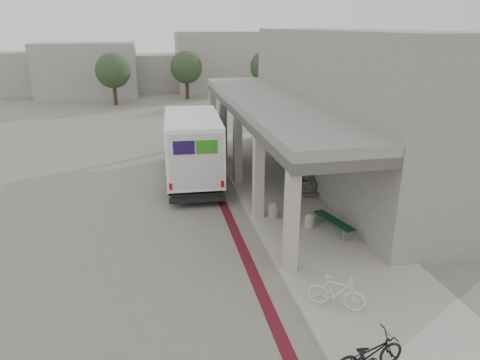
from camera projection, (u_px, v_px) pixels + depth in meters
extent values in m
plane|color=slate|center=(207.00, 229.00, 16.02)|extent=(120.00, 120.00, 0.00)
cube|color=#57111B|center=(224.00, 206.00, 18.05)|extent=(0.35, 40.00, 0.01)
cube|color=#9E988E|center=(308.00, 218.00, 16.77)|extent=(4.40, 28.00, 0.12)
cube|color=slate|center=(345.00, 107.00, 20.37)|extent=(4.30, 17.00, 7.00)
cube|color=#4D4B49|center=(269.00, 111.00, 19.65)|extent=(3.40, 16.90, 0.35)
cube|color=slate|center=(270.00, 103.00, 19.53)|extent=(3.40, 16.90, 0.35)
cube|color=gray|center=(88.00, 70.00, 44.83)|extent=(10.00, 6.00, 5.50)
cube|color=gray|center=(155.00, 72.00, 50.11)|extent=(8.00, 6.00, 4.00)
cube|color=gray|center=(216.00, 61.00, 49.18)|extent=(9.00, 6.00, 6.50)
cube|color=gray|center=(34.00, 73.00, 46.61)|extent=(7.00, 5.00, 4.50)
cylinder|color=#38281C|center=(115.00, 92.00, 40.42)|extent=(0.36, 0.36, 2.40)
sphere|color=#293B22|center=(113.00, 71.00, 39.73)|extent=(3.20, 3.20, 3.20)
cylinder|color=#38281C|center=(187.00, 87.00, 43.60)|extent=(0.36, 0.36, 2.40)
sphere|color=#293B22|center=(186.00, 67.00, 42.91)|extent=(3.20, 3.20, 3.20)
cylinder|color=#38281C|center=(265.00, 87.00, 44.21)|extent=(0.36, 0.36, 2.40)
sphere|color=#293B22|center=(266.00, 67.00, 43.52)|extent=(3.20, 3.20, 3.20)
cube|color=black|center=(193.00, 171.00, 21.18)|extent=(2.53, 7.23, 0.31)
cube|color=white|center=(193.00, 145.00, 19.79)|extent=(2.74, 5.42, 2.65)
cube|color=white|center=(190.00, 130.00, 23.11)|extent=(2.55, 2.07, 2.34)
cube|color=white|center=(190.00, 141.00, 24.40)|extent=(2.27, 0.74, 0.81)
cube|color=black|center=(189.00, 117.00, 23.67)|extent=(2.26, 0.62, 1.07)
cube|color=black|center=(197.00, 200.00, 17.80)|extent=(2.35, 0.39, 0.18)
cube|color=#201049|center=(166.00, 132.00, 20.13)|extent=(0.10, 1.42, 0.76)
cube|color=#2F871D|center=(165.00, 140.00, 18.71)|extent=(0.10, 1.42, 0.76)
cube|color=#201049|center=(184.00, 148.00, 17.03)|extent=(0.87, 0.08, 0.56)
cube|color=#2F871D|center=(207.00, 147.00, 17.16)|extent=(0.87, 0.08, 0.56)
cylinder|color=black|center=(171.00, 155.00, 23.48)|extent=(0.34, 0.93, 0.92)
cylinder|color=black|center=(210.00, 154.00, 23.78)|extent=(0.34, 0.93, 0.92)
cylinder|color=black|center=(171.00, 185.00, 19.13)|extent=(0.34, 0.93, 0.92)
cylinder|color=black|center=(219.00, 183.00, 19.42)|extent=(0.34, 0.93, 0.92)
cube|color=gray|center=(348.00, 235.00, 14.85)|extent=(0.42, 0.19, 0.41)
cube|color=gray|center=(320.00, 218.00, 16.20)|extent=(0.42, 0.19, 0.41)
cube|color=#10321E|center=(330.00, 221.00, 15.39)|extent=(0.60, 1.89, 0.05)
cube|color=#10321E|center=(334.00, 221.00, 15.45)|extent=(0.60, 1.89, 0.05)
cube|color=#10321E|center=(337.00, 220.00, 15.51)|extent=(0.60, 1.89, 0.05)
cylinder|color=gray|center=(309.00, 222.00, 15.90)|extent=(0.36, 0.36, 0.36)
sphere|color=gray|center=(310.00, 218.00, 15.84)|extent=(0.36, 0.36, 0.36)
cylinder|color=gray|center=(273.00, 212.00, 16.70)|extent=(0.42, 0.42, 0.42)
sphere|color=gray|center=(273.00, 207.00, 16.63)|extent=(0.42, 0.42, 0.42)
cube|color=gray|center=(298.00, 171.00, 20.50)|extent=(0.57, 0.67, 0.97)
imported|color=black|center=(369.00, 354.00, 9.16)|extent=(1.78, 0.85, 0.90)
imported|color=silver|center=(337.00, 293.00, 11.23)|extent=(1.55, 1.17, 0.93)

